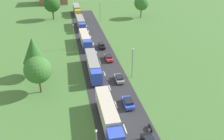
% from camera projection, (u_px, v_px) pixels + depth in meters
% --- Properties ---
extents(road, '(10.00, 140.00, 0.06)m').
position_uv_depth(road, '(111.00, 90.00, 52.98)').
color(road, '#2B2B30').
rests_on(road, ground).
extents(lane_marking_centre, '(0.16, 118.30, 0.01)m').
position_uv_depth(lane_marking_centre, '(114.00, 99.00, 49.85)').
color(lane_marking_centre, white).
rests_on(lane_marking_centre, road).
extents(truck_lead, '(2.52, 13.89, 3.71)m').
position_uv_depth(truck_lead, '(108.00, 114.00, 42.26)').
color(truck_lead, blue).
rests_on(truck_lead, road).
extents(truck_second, '(2.73, 14.52, 3.49)m').
position_uv_depth(truck_second, '(93.00, 65.00, 59.28)').
color(truck_second, blue).
rests_on(truck_second, road).
extents(truck_third, '(2.67, 13.08, 3.44)m').
position_uv_depth(truck_third, '(85.00, 39.00, 75.13)').
color(truck_third, blue).
rests_on(truck_third, road).
extents(truck_fourth, '(2.66, 12.79, 3.43)m').
position_uv_depth(truck_fourth, '(81.00, 22.00, 90.75)').
color(truck_fourth, blue).
rests_on(truck_fourth, road).
extents(truck_fifth, '(2.59, 12.18, 3.79)m').
position_uv_depth(truck_fifth, '(77.00, 9.00, 107.50)').
color(truck_fifth, yellow).
rests_on(truck_fifth, road).
extents(car_second, '(1.95, 4.11, 1.43)m').
position_uv_depth(car_second, '(128.00, 102.00, 47.67)').
color(car_second, blue).
rests_on(car_second, road).
extents(car_third, '(1.87, 3.95, 1.35)m').
position_uv_depth(car_third, '(119.00, 78.00, 56.11)').
color(car_third, gray).
rests_on(car_third, road).
extents(car_fourth, '(1.78, 4.32, 1.47)m').
position_uv_depth(car_fourth, '(109.00, 57.00, 66.08)').
color(car_fourth, red).
rests_on(car_fourth, road).
extents(car_fifth, '(1.85, 4.39, 1.49)m').
position_uv_depth(car_fifth, '(102.00, 45.00, 73.86)').
color(car_fifth, black).
rests_on(car_fifth, road).
extents(motorcycle_courier, '(0.28, 1.94, 0.91)m').
position_uv_depth(motorcycle_courier, '(150.00, 127.00, 41.64)').
color(motorcycle_courier, black).
rests_on(motorcycle_courier, road).
extents(lamppost_second, '(0.36, 0.36, 7.38)m').
position_uv_depth(lamppost_second, '(132.00, 61.00, 56.35)').
color(lamppost_second, slate).
rests_on(lamppost_second, ground).
extents(lamppost_third, '(0.36, 0.36, 7.36)m').
position_uv_depth(lamppost_third, '(74.00, 35.00, 72.14)').
color(lamppost_third, slate).
rests_on(lamppost_third, ground).
extents(lamppost_fourth, '(0.36, 0.36, 7.88)m').
position_uv_depth(lamppost_fourth, '(100.00, 11.00, 96.23)').
color(lamppost_fourth, slate).
rests_on(lamppost_fourth, ground).
extents(tree_oak, '(6.17, 6.17, 9.22)m').
position_uv_depth(tree_oak, '(142.00, 3.00, 101.07)').
color(tree_oak, '#513823').
rests_on(tree_oak, ground).
extents(tree_birch, '(6.74, 6.74, 9.76)m').
position_uv_depth(tree_birch, '(52.00, 4.00, 98.68)').
color(tree_birch, '#513823').
rests_on(tree_birch, ground).
extents(tree_maple, '(5.65, 5.65, 8.16)m').
position_uv_depth(tree_maple, '(38.00, 70.00, 50.02)').
color(tree_maple, '#513823').
rests_on(tree_maple, ground).
extents(tree_pine, '(5.32, 5.32, 9.69)m').
position_uv_depth(tree_pine, '(33.00, 50.00, 55.51)').
color(tree_pine, '#513823').
rests_on(tree_pine, ground).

